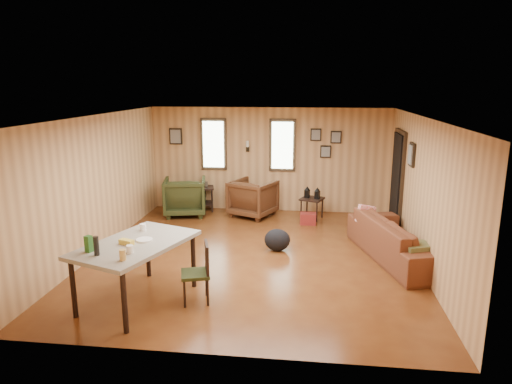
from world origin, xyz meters
TOP-DOWN VIEW (x-y plane):
  - room at (0.17, 0.27)m, footprint 5.54×6.04m
  - sofa at (2.48, 0.18)m, footprint 1.35×2.49m
  - recliner_brown at (-0.31, 2.45)m, footprint 1.15×1.12m
  - recliner_green at (-1.86, 2.37)m, footprint 1.07×1.02m
  - end_table at (-1.57, 2.77)m, footprint 0.66×0.62m
  - side_table at (1.00, 2.39)m, footprint 0.58×0.58m
  - cooler at (0.93, 1.98)m, footprint 0.34×0.24m
  - backpack at (0.39, 0.32)m, footprint 0.52×0.43m
  - sofa_pillows at (2.31, 0.06)m, footprint 1.06×1.83m
  - dining_table at (-1.36, -1.87)m, footprint 1.50×1.90m
  - dining_chair at (-0.51, -1.76)m, footprint 0.47×0.47m

SIDE VIEW (x-z plane):
  - cooler at x=0.93m, z-range 0.00..0.24m
  - backpack at x=0.39m, z-range 0.00..0.40m
  - end_table at x=-1.57m, z-range 0.04..0.75m
  - recliner_brown at x=-0.31m, z-range 0.00..0.91m
  - sofa at x=2.48m, z-range 0.00..0.94m
  - recliner_green at x=-1.86m, z-range 0.00..0.94m
  - dining_chair at x=-0.51m, z-range 0.05..0.89m
  - side_table at x=1.00m, z-range 0.13..0.86m
  - sofa_pillows at x=2.31m, z-range 0.32..0.70m
  - dining_table at x=-1.36m, z-range 0.23..1.32m
  - room at x=0.17m, z-range -0.02..2.43m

